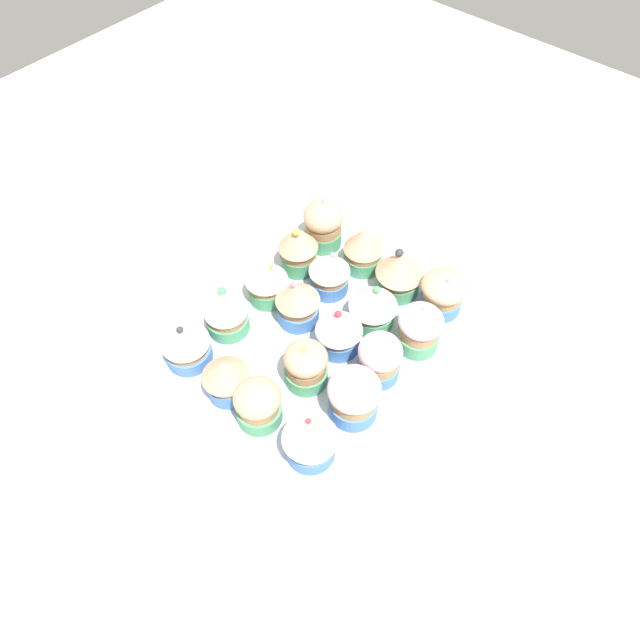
# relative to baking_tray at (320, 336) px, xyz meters

# --- Properties ---
(ground_plane) EXTENTS (1.80, 1.80, 0.03)m
(ground_plane) POSITION_rel_baking_tray_xyz_m (0.00, 0.00, -0.02)
(ground_plane) COLOR beige
(baking_tray) EXTENTS (0.32, 0.39, 0.01)m
(baking_tray) POSITION_rel_baking_tray_xyz_m (0.00, 0.00, 0.00)
(baking_tray) COLOR silver
(baking_tray) RESTS_ON ground_plane
(cupcake_0) EXTENTS (0.06, 0.06, 0.07)m
(cupcake_0) POSITION_rel_baking_tray_xyz_m (-0.10, -0.14, 0.04)
(cupcake_0) COLOR #477AC6
(cupcake_0) RESTS_ON baking_tray
(cupcake_1) EXTENTS (0.07, 0.07, 0.08)m
(cupcake_1) POSITION_rel_baking_tray_xyz_m (-0.03, -0.13, 0.05)
(cupcake_1) COLOR #4C9E6B
(cupcake_1) RESTS_ON baking_tray
(cupcake_2) EXTENTS (0.06, 0.06, 0.07)m
(cupcake_2) POSITION_rel_baking_tray_xyz_m (0.03, -0.13, 0.04)
(cupcake_2) COLOR #4C9E6B
(cupcake_2) RESTS_ON baking_tray
(cupcake_3) EXTENTS (0.06, 0.06, 0.08)m
(cupcake_3) POSITION_rel_baking_tray_xyz_m (0.11, -0.13, 0.05)
(cupcake_3) COLOR #4C9E6B
(cupcake_3) RESTS_ON baking_tray
(cupcake_4) EXTENTS (0.06, 0.06, 0.07)m
(cupcake_4) POSITION_rel_baking_tray_xyz_m (-0.11, -0.07, 0.04)
(cupcake_4) COLOR #4C9E6B
(cupcake_4) RESTS_ON baking_tray
(cupcake_5) EXTENTS (0.07, 0.07, 0.08)m
(cupcake_5) POSITION_rel_baking_tray_xyz_m (-0.04, -0.06, 0.04)
(cupcake_5) COLOR #4C9E6B
(cupcake_5) RESTS_ON baking_tray
(cupcake_6) EXTENTS (0.06, 0.06, 0.07)m
(cupcake_6) POSITION_rel_baking_tray_xyz_m (0.04, -0.07, 0.04)
(cupcake_6) COLOR #477AC6
(cupcake_6) RESTS_ON baking_tray
(cupcake_7) EXTENTS (0.06, 0.06, 0.08)m
(cupcake_7) POSITION_rel_baking_tray_xyz_m (0.10, -0.07, 0.05)
(cupcake_7) COLOR #4C9E6B
(cupcake_7) RESTS_ON baking_tray
(cupcake_8) EXTENTS (0.06, 0.06, 0.07)m
(cupcake_8) POSITION_rel_baking_tray_xyz_m (-0.10, -0.00, 0.04)
(cupcake_8) COLOR #477AC6
(cupcake_8) RESTS_ON baking_tray
(cupcake_9) EXTENTS (0.06, 0.06, 0.07)m
(cupcake_9) POSITION_rel_baking_tray_xyz_m (-0.03, -0.00, 0.04)
(cupcake_9) COLOR #477AC6
(cupcake_9) RESTS_ON baking_tray
(cupcake_10) EXTENTS (0.06, 0.06, 0.07)m
(cupcake_10) POSITION_rel_baking_tray_xyz_m (0.04, 0.00, 0.04)
(cupcake_10) COLOR #477AC6
(cupcake_10) RESTS_ON baking_tray
(cupcake_11) EXTENTS (0.06, 0.06, 0.07)m
(cupcake_11) POSITION_rel_baking_tray_xyz_m (0.10, -0.00, 0.04)
(cupcake_11) COLOR #4C9E6B
(cupcake_11) RESTS_ON baking_tray
(cupcake_12) EXTENTS (0.06, 0.06, 0.07)m
(cupcake_12) POSITION_rel_baking_tray_xyz_m (-0.11, 0.06, 0.04)
(cupcake_12) COLOR #477AC6
(cupcake_12) RESTS_ON baking_tray
(cupcake_13) EXTENTS (0.06, 0.06, 0.07)m
(cupcake_13) POSITION_rel_baking_tray_xyz_m (-0.03, 0.07, 0.04)
(cupcake_13) COLOR #4C9E6B
(cupcake_13) RESTS_ON baking_tray
(cupcake_14) EXTENTS (0.06, 0.06, 0.08)m
(cupcake_14) POSITION_rel_baking_tray_xyz_m (0.10, 0.07, 0.04)
(cupcake_14) COLOR #4C9E6B
(cupcake_14) RESTS_ON baking_tray
(cupcake_15) EXTENTS (0.07, 0.07, 0.07)m
(cupcake_15) POSITION_rel_baking_tray_xyz_m (-0.10, 0.14, 0.04)
(cupcake_15) COLOR #477AC6
(cupcake_15) RESTS_ON baking_tray
(cupcake_16) EXTENTS (0.06, 0.06, 0.06)m
(cupcake_16) POSITION_rel_baking_tray_xyz_m (-0.03, 0.14, 0.04)
(cupcake_16) COLOR #4C9E6B
(cupcake_16) RESTS_ON baking_tray
(cupcake_17) EXTENTS (0.06, 0.06, 0.07)m
(cupcake_17) POSITION_rel_baking_tray_xyz_m (0.03, 0.14, 0.04)
(cupcake_17) COLOR #477AC6
(cupcake_17) RESTS_ON baking_tray
(cupcake_18) EXTENTS (0.06, 0.06, 0.07)m
(cupcake_18) POSITION_rel_baking_tray_xyz_m (0.10, 0.14, 0.04)
(cupcake_18) COLOR #477AC6
(cupcake_18) RESTS_ON baking_tray
(napkin) EXTENTS (0.11, 0.11, 0.01)m
(napkin) POSITION_rel_baking_tray_xyz_m (-0.25, 0.11, -0.00)
(napkin) COLOR white
(napkin) RESTS_ON ground_plane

